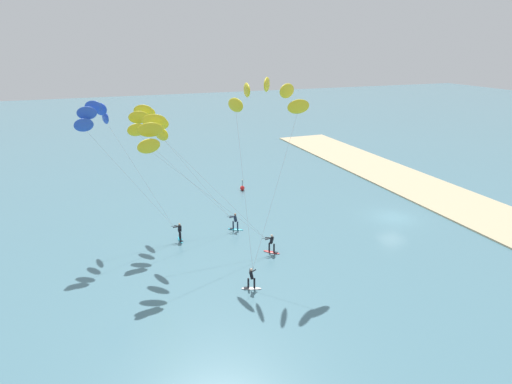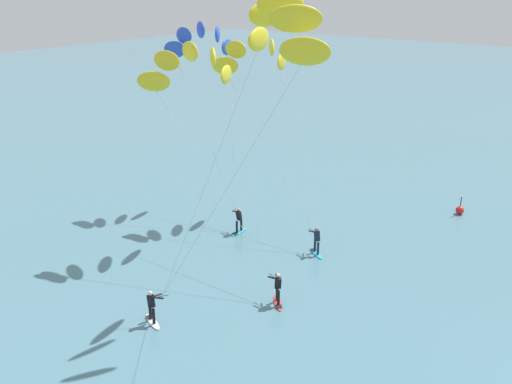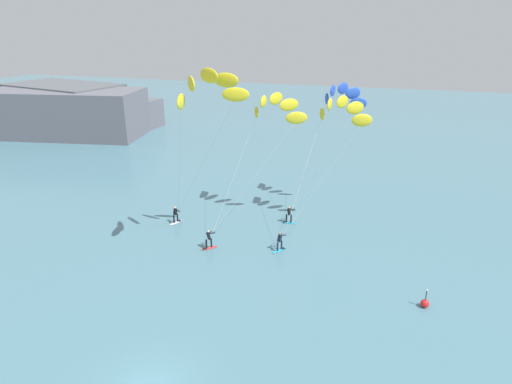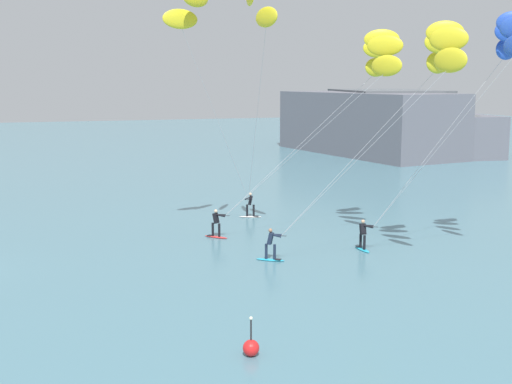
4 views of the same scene
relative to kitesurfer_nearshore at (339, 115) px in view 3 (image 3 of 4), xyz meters
The scene contains 6 objects.
kitesurfer_nearshore is the anchor object (origin of this frame).
kitesurfer_mid_water 5.90m from the kitesurfer_nearshore, behind, with size 7.11×11.07×11.85m.
kitesurfer_far_out 12.20m from the kitesurfer_nearshore, 138.48° to the right, with size 8.17×7.25×14.62m.
kitesurfer_downwind 4.26m from the kitesurfer_nearshore, 96.44° to the left, with size 6.73×8.00×12.44m.
marker_buoy 17.11m from the kitesurfer_nearshore, 56.65° to the right, with size 0.56×0.56×1.38m.
distant_headland 54.29m from the kitesurfer_nearshore, 152.65° to the left, with size 28.24×20.63×7.81m.
Camera 3 is at (10.22, -14.49, 17.52)m, focal length 30.14 mm.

